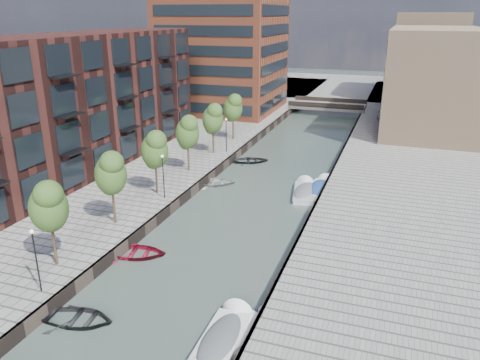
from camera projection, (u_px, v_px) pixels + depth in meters
The scene contains 29 objects.
water at pixel (283, 165), 55.12m from camera, with size 300.00×300.00×0.00m, color #38473F.
quay_left at pixel (36, 136), 66.05m from camera, with size 60.00×140.00×1.00m, color gray.
quay_right at pixel (429, 176), 50.03m from camera, with size 20.00×140.00×1.00m, color gray.
quay_wall_left at pixel (235, 156), 56.83m from camera, with size 0.25×140.00×1.00m, color #332823.
quay_wall_right at pixel (336, 167), 53.08m from camera, with size 0.25×140.00×1.00m, color #332823.
far_closure at pixel (347, 88), 108.30m from camera, with size 80.00×40.00×1.00m, color gray.
apartment_block at pixel (80, 102), 49.69m from camera, with size 8.00×38.00×14.00m, color black.
tower at pixel (223, 19), 77.17m from camera, with size 18.00×18.00×30.00m, color brown.
tan_block_near at pixel (431, 79), 67.05m from camera, with size 12.00×25.00×14.00m, color tan.
tan_block_far at pixel (427, 56), 89.83m from camera, with size 12.00×20.00×16.00m, color tan.
bridge at pixel (328, 105), 83.11m from camera, with size 13.00×6.00×1.30m.
tree_1 at pixel (48, 205), 30.16m from camera, with size 2.50×2.50×5.95m.
tree_2 at pixel (111, 172), 36.39m from camera, with size 2.50×2.50×5.95m.
tree_3 at pixel (155, 149), 42.61m from camera, with size 2.50×2.50×5.95m.
tree_4 at pixel (187, 131), 48.83m from camera, with size 2.50×2.50×5.95m.
tree_5 at pixel (213, 118), 55.06m from camera, with size 2.50×2.50×5.95m.
tree_6 at pixel (233, 107), 61.28m from camera, with size 2.50×2.50×5.95m.
lamp_0 at pixel (35, 254), 27.70m from camera, with size 0.24×0.24×4.12m.
lamp_1 at pixel (163, 172), 41.93m from camera, with size 0.24×0.24×4.12m.
lamp_2 at pixel (226, 132), 56.15m from camera, with size 0.24×0.24×4.12m.
sloop_0 at pixel (79, 322), 27.29m from camera, with size 3.06×4.29×0.89m, color black.
sloop_2 at pixel (136, 255), 34.72m from camera, with size 3.28×4.60×0.95m, color maroon.
sloop_3 at pixel (215, 185), 48.99m from camera, with size 3.00×4.21×0.87m, color #B4B4B2.
sloop_4 at pixel (251, 162), 56.35m from camera, with size 3.02×4.23×0.88m, color black.
motorboat_1 at pixel (223, 337), 25.65m from camera, with size 2.11×5.78×1.91m.
motorboat_2 at pixel (246, 333), 26.23m from camera, with size 3.40×4.90×1.55m.
motorboat_3 at pixel (320, 188), 47.45m from camera, with size 2.42×5.69×1.85m.
motorboat_4 at pixel (304, 191), 46.53m from camera, with size 2.89×5.94×1.90m.
car at pixel (383, 113), 75.36m from camera, with size 1.74×4.32×1.47m, color silver.
Camera 1 is at (12.32, -11.25, 17.04)m, focal length 35.00 mm.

